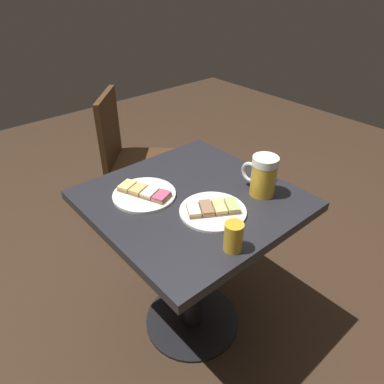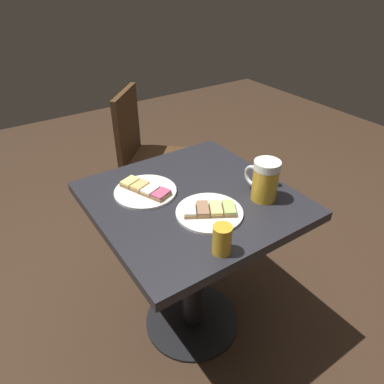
{
  "view_description": "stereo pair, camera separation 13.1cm",
  "coord_description": "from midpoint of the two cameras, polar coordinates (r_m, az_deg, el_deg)",
  "views": [
    {
      "loc": [
        0.83,
        -0.72,
        1.46
      ],
      "look_at": [
        0.0,
        0.0,
        0.74
      ],
      "focal_mm": 33.25,
      "sensor_mm": 36.0,
      "label": 1
    },
    {
      "loc": [
        0.91,
        -0.61,
        1.46
      ],
      "look_at": [
        0.0,
        0.0,
        0.74
      ],
      "focal_mm": 33.25,
      "sensor_mm": 36.0,
      "label": 2
    }
  ],
  "objects": [
    {
      "name": "cafe_chair",
      "position": [
        2.13,
        -11.64,
        5.66
      ],
      "size": [
        0.54,
        0.54,
        0.86
      ],
      "rotation": [
        0.0,
        0.0,
        -0.76
      ],
      "color": "#472D19",
      "rests_on": "ground_plane"
    },
    {
      "name": "salt_shaker",
      "position": [
        1.41,
        9.44,
        2.96
      ],
      "size": [
        0.03,
        0.03,
        0.07
      ],
      "primitive_type": "cylinder",
      "color": "silver",
      "rests_on": "cafe_table"
    },
    {
      "name": "plate_near",
      "position": [
        1.34,
        -10.46,
        -0.33
      ],
      "size": [
        0.24,
        0.24,
        0.03
      ],
      "color": "white",
      "rests_on": "cafe_table"
    },
    {
      "name": "cafe_table",
      "position": [
        1.42,
        -2.65,
        -6.4
      ],
      "size": [
        0.71,
        0.71,
        0.72
      ],
      "color": "black",
      "rests_on": "ground_plane"
    },
    {
      "name": "beer_glass_small",
      "position": [
        1.06,
        3.16,
        -7.31
      ],
      "size": [
        0.06,
        0.06,
        0.1
      ],
      "primitive_type": "cylinder",
      "color": "gold",
      "rests_on": "cafe_table"
    },
    {
      "name": "beer_mug",
      "position": [
        1.31,
        8.52,
        2.53
      ],
      "size": [
        0.15,
        0.09,
        0.15
      ],
      "color": "gold",
      "rests_on": "cafe_table"
    },
    {
      "name": "plate_far",
      "position": [
        1.23,
        0.33,
        -3.01
      ],
      "size": [
        0.23,
        0.23,
        0.03
      ],
      "color": "white",
      "rests_on": "cafe_table"
    },
    {
      "name": "ground_plane",
      "position": [
        1.82,
        -2.18,
        -19.97
      ],
      "size": [
        6.0,
        6.0,
        0.0
      ],
      "primitive_type": "plane",
      "color": "#382619"
    }
  ]
}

